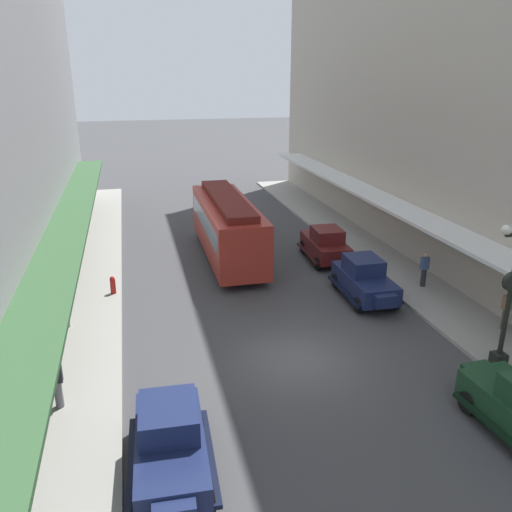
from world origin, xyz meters
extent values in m
plane|color=#424244|center=(0.00, 0.00, 0.00)|extent=(200.00, 200.00, 0.00)
cube|color=#99968E|center=(-7.50, 0.00, 0.07)|extent=(3.00, 60.00, 0.15)
cube|color=#99968E|center=(7.50, 0.00, 0.07)|extent=(3.00, 60.00, 0.15)
cube|color=#335933|center=(-8.10, 0.00, 3.00)|extent=(1.80, 54.00, 0.16)
cube|color=white|center=(8.10, 0.00, 3.00)|extent=(1.80, 54.00, 0.16)
cube|color=#591919|center=(4.67, 9.44, 0.74)|extent=(1.89, 3.98, 0.80)
cube|color=#591919|center=(4.66, 9.19, 1.49)|extent=(1.52, 1.77, 0.70)
cube|color=#8C9EA8|center=(4.66, 9.19, 1.49)|extent=(1.45, 1.73, 0.42)
cube|color=#591919|center=(4.78, 11.57, 0.79)|extent=(0.95, 0.40, 0.52)
cube|color=black|center=(3.73, 9.48, 0.42)|extent=(0.41, 3.52, 0.12)
cube|color=black|center=(5.62, 9.39, 0.42)|extent=(0.41, 3.52, 0.12)
cylinder|color=black|center=(3.93, 10.84, 0.34)|extent=(0.25, 0.69, 0.68)
cylinder|color=black|center=(5.55, 10.76, 0.34)|extent=(0.25, 0.69, 0.68)
cylinder|color=black|center=(3.80, 8.11, 0.34)|extent=(0.25, 0.69, 0.68)
cylinder|color=black|center=(5.42, 8.04, 0.34)|extent=(0.25, 0.69, 0.68)
cube|color=#19234C|center=(4.56, 4.30, 0.74)|extent=(1.81, 3.95, 0.80)
cube|color=#19234C|center=(4.57, 4.55, 1.49)|extent=(1.49, 1.74, 0.70)
cube|color=#8C9EA8|center=(4.57, 4.55, 1.49)|extent=(1.42, 1.70, 0.42)
cube|color=#19234C|center=(4.50, 2.17, 0.79)|extent=(0.94, 0.39, 0.52)
cube|color=black|center=(5.51, 4.27, 0.42)|extent=(0.34, 3.52, 0.12)
cube|color=black|center=(3.61, 4.32, 0.42)|extent=(0.34, 3.52, 0.12)
cylinder|color=black|center=(5.33, 2.91, 0.34)|extent=(0.24, 0.69, 0.68)
cylinder|color=black|center=(3.71, 2.96, 0.34)|extent=(0.24, 0.69, 0.68)
cylinder|color=black|center=(5.41, 5.64, 0.34)|extent=(0.24, 0.69, 0.68)
cylinder|color=black|center=(3.79, 5.68, 0.34)|extent=(0.24, 0.69, 0.68)
cube|color=#193D23|center=(4.75, -3.30, 0.79)|extent=(0.95, 0.40, 0.52)
cube|color=black|center=(3.90, -5.47, 0.42)|extent=(0.40, 3.52, 0.12)
cylinder|color=black|center=(3.98, -4.10, 0.34)|extent=(0.25, 0.69, 0.68)
cube|color=#19234C|center=(-4.78, -4.48, 0.74)|extent=(1.88, 3.98, 0.80)
cube|color=#19234C|center=(-4.77, -4.23, 1.49)|extent=(1.52, 1.77, 0.70)
cube|color=#8C9EA8|center=(-4.77, -4.23, 1.49)|extent=(1.45, 1.73, 0.42)
cube|color=black|center=(-3.83, -4.53, 0.42)|extent=(0.41, 3.52, 0.12)
cube|color=black|center=(-5.73, -4.44, 0.42)|extent=(0.41, 3.52, 0.12)
cylinder|color=black|center=(-4.04, -5.89, 0.34)|extent=(0.25, 0.69, 0.68)
cylinder|color=black|center=(-5.65, -5.81, 0.34)|extent=(0.25, 0.69, 0.68)
cylinder|color=black|center=(-3.91, -3.16, 0.34)|extent=(0.25, 0.69, 0.68)
cylinder|color=black|center=(-5.52, -3.08, 0.34)|extent=(0.25, 0.69, 0.68)
cube|color=#A52D23|center=(-0.35, 10.92, 1.75)|extent=(2.58, 9.62, 2.70)
cube|color=#5B1913|center=(-0.35, 10.92, 3.28)|extent=(1.57, 8.65, 0.36)
cube|color=#8C9EA8|center=(-0.35, 10.92, 2.22)|extent=(2.60, 8.85, 0.95)
cube|color=black|center=(-0.33, 13.80, 0.20)|extent=(2.01, 1.22, 0.40)
cube|color=black|center=(-0.38, 8.04, 0.20)|extent=(2.01, 1.22, 0.40)
cube|color=black|center=(6.40, -2.31, 0.40)|extent=(0.44, 0.44, 0.50)
cylinder|color=black|center=(6.40, -2.31, 2.75)|extent=(0.16, 0.16, 4.20)
sphere|color=white|center=(5.85, -2.31, 5.03)|extent=(0.32, 0.32, 0.32)
cylinder|color=black|center=(6.40, -2.31, 3.25)|extent=(0.64, 0.18, 0.64)
cylinder|color=silver|center=(6.40, -2.21, 3.25)|extent=(0.56, 0.02, 0.56)
cylinder|color=#B21E19|center=(-6.35, 7.17, 0.50)|extent=(0.24, 0.24, 0.70)
sphere|color=#B21E19|center=(-6.35, 7.17, 0.87)|extent=(0.20, 0.20, 0.20)
cylinder|color=#2D2D33|center=(7.67, 4.57, 0.57)|extent=(0.24, 0.24, 0.85)
cube|color=#3F598C|center=(7.67, 4.57, 1.28)|extent=(0.36, 0.22, 0.56)
sphere|color=tan|center=(7.67, 4.57, 1.68)|extent=(0.22, 0.22, 0.22)
cylinder|color=#4C4238|center=(8.43, -0.03, 0.57)|extent=(0.24, 0.24, 0.85)
cube|color=#8C6647|center=(8.43, -0.03, 1.28)|extent=(0.36, 0.22, 0.56)
sphere|color=tan|center=(8.43, -0.03, 1.68)|extent=(0.22, 0.22, 0.22)
cylinder|color=slate|center=(-8.08, 4.22, 0.57)|extent=(0.24, 0.24, 0.85)
cube|color=#8C6647|center=(-8.08, 4.22, 1.28)|extent=(0.36, 0.22, 0.56)
sphere|color=#9E7051|center=(-8.08, 4.22, 1.68)|extent=(0.22, 0.22, 0.22)
cylinder|color=slate|center=(-7.79, -1.12, 0.57)|extent=(0.24, 0.24, 0.85)
cube|color=#26262D|center=(-7.79, -1.12, 1.28)|extent=(0.36, 0.22, 0.56)
sphere|color=#9E7051|center=(-7.79, -1.12, 1.68)|extent=(0.22, 0.22, 0.22)
cylinder|color=black|center=(-7.79, -1.12, 1.80)|extent=(0.28, 0.28, 0.04)
camera|label=1|loc=(-5.23, -15.16, 9.57)|focal=36.22mm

